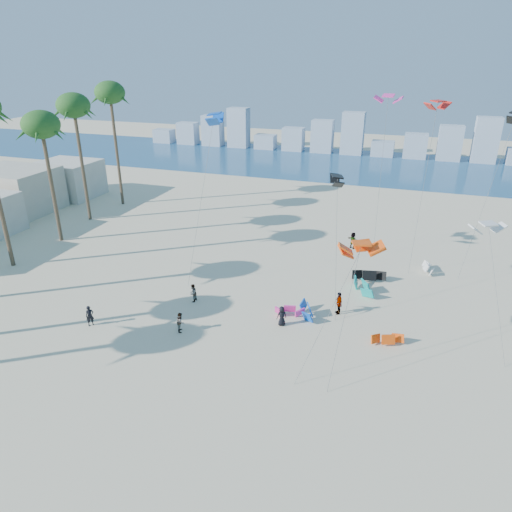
% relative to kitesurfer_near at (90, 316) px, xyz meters
% --- Properties ---
extents(ground, '(220.00, 220.00, 0.00)m').
position_rel_kitesurfer_near_xyz_m(ground, '(7.99, -9.20, -0.82)').
color(ground, beige).
rests_on(ground, ground).
extents(ocean, '(220.00, 220.00, 0.00)m').
position_rel_kitesurfer_near_xyz_m(ocean, '(7.99, 62.80, -0.81)').
color(ocean, navy).
rests_on(ocean, ground).
extents(kitesurfer_near, '(0.69, 0.71, 1.63)m').
position_rel_kitesurfer_near_xyz_m(kitesurfer_near, '(0.00, 0.00, 0.00)').
color(kitesurfer_near, black).
rests_on(kitesurfer_near, ground).
extents(kitesurfer_mid, '(0.81, 0.90, 1.53)m').
position_rel_kitesurfer_near_xyz_m(kitesurfer_mid, '(6.87, 1.51, -0.05)').
color(kitesurfer_mid, gray).
rests_on(kitesurfer_mid, ground).
extents(kitesurfers_far, '(27.90, 22.96, 1.89)m').
position_rel_kitesurfer_near_xyz_m(kitesurfers_far, '(20.70, 10.04, 0.07)').
color(kitesurfers_far, black).
rests_on(kitesurfers_far, ground).
extents(grounded_kites, '(12.28, 15.83, 0.98)m').
position_rel_kitesurfer_near_xyz_m(grounded_kites, '(18.80, 10.80, -0.38)').
color(grounded_kites, '#EF35A3').
rests_on(grounded_kites, ground).
extents(flying_kites, '(36.15, 28.53, 15.78)m').
position_rel_kitesurfer_near_xyz_m(flying_kites, '(21.68, 13.44, 10.67)').
color(flying_kites, '#F74E0D').
rests_on(flying_kites, ground).
extents(distant_skyline, '(85.00, 3.00, 8.40)m').
position_rel_kitesurfer_near_xyz_m(distant_skyline, '(6.81, 72.80, 2.27)').
color(distant_skyline, '#9EADBF').
rests_on(distant_skyline, ground).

